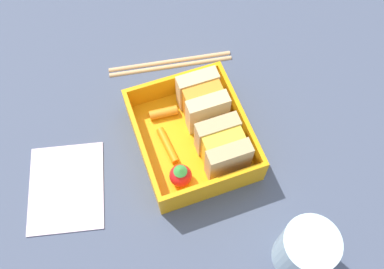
{
  "coord_description": "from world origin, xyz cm",
  "views": [
    {
      "loc": [
        25.19,
        -8.99,
        54.9
      ],
      "look_at": [
        0.0,
        0.0,
        2.7
      ],
      "focal_mm": 40.0,
      "sensor_mm": 36.0,
      "label": 1
    }
  ],
  "objects_px": {
    "carrot_stick_left": "(168,145)",
    "strawberry_far_left": "(181,175)",
    "chopstick_pair": "(170,63)",
    "sandwich_center_left": "(223,147)",
    "carrot_stick_far_left": "(164,113)",
    "folded_napkin": "(66,187)",
    "drinking_glass": "(305,250)",
    "sandwich_left": "(202,100)"
  },
  "relations": [
    {
      "from": "carrot_stick_left",
      "to": "strawberry_far_left",
      "type": "relative_size",
      "value": 1.52
    },
    {
      "from": "carrot_stick_left",
      "to": "chopstick_pair",
      "type": "xyz_separation_m",
      "value": [
        -0.14,
        0.05,
        -0.01
      ]
    },
    {
      "from": "sandwich_center_left",
      "to": "carrot_stick_far_left",
      "type": "distance_m",
      "value": 0.11
    },
    {
      "from": "carrot_stick_left",
      "to": "folded_napkin",
      "type": "xyz_separation_m",
      "value": [
        0.01,
        -0.15,
        -0.02
      ]
    },
    {
      "from": "carrot_stick_left",
      "to": "strawberry_far_left",
      "type": "distance_m",
      "value": 0.05
    },
    {
      "from": "sandwich_center_left",
      "to": "folded_napkin",
      "type": "distance_m",
      "value": 0.22
    },
    {
      "from": "carrot_stick_far_left",
      "to": "drinking_glass",
      "type": "bearing_deg",
      "value": 21.53
    },
    {
      "from": "strawberry_far_left",
      "to": "chopstick_pair",
      "type": "relative_size",
      "value": 0.19
    },
    {
      "from": "strawberry_far_left",
      "to": "folded_napkin",
      "type": "bearing_deg",
      "value": -107.2
    },
    {
      "from": "chopstick_pair",
      "to": "folded_napkin",
      "type": "height_order",
      "value": "chopstick_pair"
    },
    {
      "from": "sandwich_left",
      "to": "sandwich_center_left",
      "type": "xyz_separation_m",
      "value": [
        0.08,
        0.0,
        0.0
      ]
    },
    {
      "from": "chopstick_pair",
      "to": "strawberry_far_left",
      "type": "bearing_deg",
      "value": -14.21
    },
    {
      "from": "carrot_stick_far_left",
      "to": "folded_napkin",
      "type": "bearing_deg",
      "value": -70.24
    },
    {
      "from": "strawberry_far_left",
      "to": "carrot_stick_left",
      "type": "bearing_deg",
      "value": -178.55
    },
    {
      "from": "sandwich_left",
      "to": "carrot_stick_left",
      "type": "distance_m",
      "value": 0.08
    },
    {
      "from": "strawberry_far_left",
      "to": "chopstick_pair",
      "type": "height_order",
      "value": "strawberry_far_left"
    },
    {
      "from": "sandwich_center_left",
      "to": "drinking_glass",
      "type": "distance_m",
      "value": 0.16
    },
    {
      "from": "carrot_stick_left",
      "to": "strawberry_far_left",
      "type": "xyz_separation_m",
      "value": [
        0.05,
        0.0,
        0.01
      ]
    },
    {
      "from": "strawberry_far_left",
      "to": "chopstick_pair",
      "type": "xyz_separation_m",
      "value": [
        -0.19,
        0.05,
        -0.02
      ]
    },
    {
      "from": "carrot_stick_left",
      "to": "folded_napkin",
      "type": "relative_size",
      "value": 0.44
    },
    {
      "from": "strawberry_far_left",
      "to": "chopstick_pair",
      "type": "bearing_deg",
      "value": 165.79
    },
    {
      "from": "sandwich_center_left",
      "to": "drinking_glass",
      "type": "bearing_deg",
      "value": 15.26
    },
    {
      "from": "sandwich_left",
      "to": "folded_napkin",
      "type": "bearing_deg",
      "value": -78.26
    },
    {
      "from": "sandwich_left",
      "to": "carrot_stick_left",
      "type": "xyz_separation_m",
      "value": [
        0.04,
        -0.06,
        -0.02
      ]
    },
    {
      "from": "sandwich_left",
      "to": "folded_napkin",
      "type": "relative_size",
      "value": 0.49
    },
    {
      "from": "sandwich_left",
      "to": "sandwich_center_left",
      "type": "relative_size",
      "value": 1.0
    },
    {
      "from": "sandwich_left",
      "to": "chopstick_pair",
      "type": "xyz_separation_m",
      "value": [
        -0.1,
        -0.01,
        -0.04
      ]
    },
    {
      "from": "sandwich_left",
      "to": "folded_napkin",
      "type": "xyz_separation_m",
      "value": [
        0.04,
        -0.21,
        -0.04
      ]
    },
    {
      "from": "carrot_stick_left",
      "to": "chopstick_pair",
      "type": "distance_m",
      "value": 0.15
    },
    {
      "from": "strawberry_far_left",
      "to": "sandwich_center_left",
      "type": "bearing_deg",
      "value": 102.1
    },
    {
      "from": "carrot_stick_left",
      "to": "folded_napkin",
      "type": "distance_m",
      "value": 0.15
    },
    {
      "from": "carrot_stick_left",
      "to": "chopstick_pair",
      "type": "height_order",
      "value": "carrot_stick_left"
    },
    {
      "from": "carrot_stick_far_left",
      "to": "chopstick_pair",
      "type": "bearing_deg",
      "value": 156.32
    },
    {
      "from": "strawberry_far_left",
      "to": "sandwich_left",
      "type": "bearing_deg",
      "value": 144.87
    },
    {
      "from": "drinking_glass",
      "to": "chopstick_pair",
      "type": "bearing_deg",
      "value": -170.39
    },
    {
      "from": "carrot_stick_left",
      "to": "drinking_glass",
      "type": "bearing_deg",
      "value": 28.9
    },
    {
      "from": "carrot_stick_far_left",
      "to": "sandwich_left",
      "type": "bearing_deg",
      "value": 76.86
    },
    {
      "from": "sandwich_left",
      "to": "strawberry_far_left",
      "type": "relative_size",
      "value": 1.7
    },
    {
      "from": "drinking_glass",
      "to": "carrot_stick_left",
      "type": "bearing_deg",
      "value": -151.1
    },
    {
      "from": "chopstick_pair",
      "to": "folded_napkin",
      "type": "relative_size",
      "value": 1.55
    },
    {
      "from": "carrot_stick_far_left",
      "to": "strawberry_far_left",
      "type": "xyz_separation_m",
      "value": [
        0.1,
        -0.01,
        0.01
      ]
    },
    {
      "from": "sandwich_left",
      "to": "chopstick_pair",
      "type": "relative_size",
      "value": 0.31
    }
  ]
}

